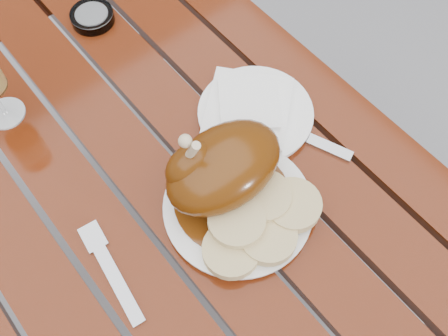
% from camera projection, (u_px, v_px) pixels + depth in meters
% --- Properties ---
extents(ground, '(60.00, 60.00, 0.00)m').
position_uv_depth(ground, '(177.00, 284.00, 1.51)').
color(ground, slate).
rests_on(ground, ground).
extents(table, '(0.80, 1.20, 0.75)m').
position_uv_depth(table, '(163.00, 241.00, 1.18)').
color(table, '#621E0B').
rests_on(table, ground).
extents(dinner_plate, '(0.28, 0.28, 0.02)m').
position_uv_depth(dinner_plate, '(238.00, 207.00, 0.80)').
color(dinner_plate, white).
rests_on(dinner_plate, table).
extents(roast_duck, '(0.20, 0.19, 0.14)m').
position_uv_depth(roast_duck, '(220.00, 168.00, 0.76)').
color(roast_duck, '#512509').
rests_on(roast_duck, dinner_plate).
extents(bread_dumplings, '(0.21, 0.14, 0.04)m').
position_uv_depth(bread_dumplings, '(259.00, 221.00, 0.76)').
color(bread_dumplings, '#D5BC82').
rests_on(bread_dumplings, dinner_plate).
extents(side_plate, '(0.25, 0.25, 0.02)m').
position_uv_depth(side_plate, '(255.00, 114.00, 0.89)').
color(side_plate, white).
rests_on(side_plate, table).
extents(napkin, '(0.21, 0.21, 0.01)m').
position_uv_depth(napkin, '(248.00, 108.00, 0.87)').
color(napkin, white).
rests_on(napkin, side_plate).
extents(ashtray, '(0.11, 0.11, 0.02)m').
position_uv_depth(ashtray, '(92.00, 17.00, 0.99)').
color(ashtray, '#B2B7BC').
rests_on(ashtray, table).
extents(fork, '(0.04, 0.17, 0.01)m').
position_uv_depth(fork, '(114.00, 276.00, 0.75)').
color(fork, gray).
rests_on(fork, table).
extents(knife, '(0.10, 0.21, 0.01)m').
position_uv_depth(knife, '(294.00, 132.00, 0.87)').
color(knife, gray).
rests_on(knife, table).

